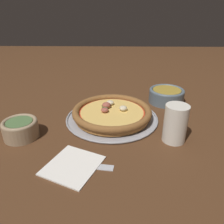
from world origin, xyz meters
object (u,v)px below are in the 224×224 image
bowl_far (20,128)px  fork (85,165)px  pizza (112,112)px  napkin (73,165)px  bowl_near (166,95)px  drinking_cup (175,123)px  pizza_tray (112,118)px

bowl_far → fork: size_ratio=0.63×
pizza → napkin: pizza is taller
bowl_near → pizza: bearing=124.7°
bowl_far → fork: 0.26m
bowl_far → fork: bearing=-121.5°
pizza → bowl_far: size_ratio=2.65×
napkin → pizza: bearing=-20.1°
bowl_near → drinking_cup: bearing=173.2°
pizza_tray → bowl_near: bowl_near is taller
pizza → bowl_far: bearing=114.3°
bowl_near → pizza_tray: bearing=124.8°
bowl_far → drinking_cup: size_ratio=0.92×
drinking_cup → pizza: bearing=54.9°
bowl_far → drinking_cup: 0.48m
pizza → bowl_near: 0.28m
pizza_tray → fork: bearing=166.2°
pizza_tray → fork: size_ratio=1.94×
pizza_tray → bowl_near: size_ratio=2.29×
pizza → bowl_far: 0.31m
pizza_tray → bowl_near: 0.28m
bowl_far → drinking_cup: bearing=-91.0°
pizza → bowl_far: (-0.13, 0.28, 0.01)m
bowl_far → drinking_cup: drinking_cup is taller
pizza → fork: (-0.26, 0.06, -0.02)m
drinking_cup → fork: 0.29m
pizza → bowl_near: bearing=-55.3°
fork → pizza_tray: bearing=83.5°
napkin → fork: (0.00, -0.03, -0.00)m
pizza → drinking_cup: 0.24m
napkin → drinking_cup: bearing=-66.2°
pizza → bowl_near: size_ratio=1.97×
bowl_far → fork: (-0.13, -0.22, -0.03)m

